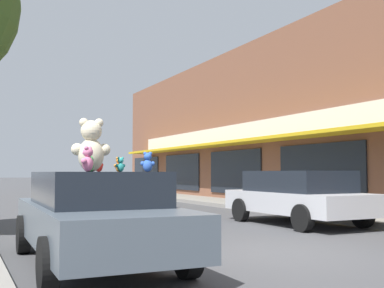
% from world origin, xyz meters
% --- Properties ---
extents(ground_plane, '(260.00, 260.00, 0.00)m').
position_xyz_m(ground_plane, '(0.00, 0.00, 0.00)').
color(ground_plane, '#424244').
extents(storefront_row, '(11.79, 34.85, 7.18)m').
position_xyz_m(storefront_row, '(11.83, 9.29, 3.58)').
color(storefront_row, brown).
rests_on(storefront_row, ground_plane).
extents(plush_art_car, '(2.05, 4.79, 1.38)m').
position_xyz_m(plush_art_car, '(-3.06, 0.28, 0.74)').
color(plush_art_car, '#4C5660').
rests_on(plush_art_car, ground_plane).
extents(teddy_bear_giant, '(0.64, 0.42, 0.85)m').
position_xyz_m(teddy_bear_giant, '(-3.05, 0.62, 1.79)').
color(teddy_bear_giant, beige).
rests_on(teddy_bear_giant, plush_art_car).
extents(teddy_bear_teal, '(0.19, 0.12, 0.25)m').
position_xyz_m(teddy_bear_teal, '(-2.50, 0.80, 1.50)').
color(teddy_bear_teal, teal).
rests_on(teddy_bear_teal, plush_art_car).
extents(teddy_bear_green, '(0.15, 0.18, 0.24)m').
position_xyz_m(teddy_bear_green, '(-3.14, 0.29, 1.50)').
color(teddy_bear_green, green).
rests_on(teddy_bear_green, plush_art_car).
extents(teddy_bear_blue, '(0.21, 0.15, 0.28)m').
position_xyz_m(teddy_bear_blue, '(-2.53, -0.54, 1.52)').
color(teddy_bear_blue, blue).
rests_on(teddy_bear_blue, plush_art_car).
extents(teddy_bear_orange, '(0.20, 0.14, 0.26)m').
position_xyz_m(teddy_bear_orange, '(-2.42, 1.15, 1.51)').
color(teddy_bear_orange, orange).
rests_on(teddy_bear_orange, plush_art_car).
extents(teddy_bear_red, '(0.22, 0.18, 0.30)m').
position_xyz_m(teddy_bear_red, '(-2.71, 1.40, 1.53)').
color(teddy_bear_red, red).
rests_on(teddy_bear_red, plush_art_car).
extents(teddy_bear_pink, '(0.25, 0.26, 0.37)m').
position_xyz_m(teddy_bear_pink, '(-3.25, -0.00, 1.56)').
color(teddy_bear_pink, pink).
rests_on(teddy_bear_pink, plush_art_car).
extents(parked_car_far_center, '(2.07, 4.37, 1.42)m').
position_xyz_m(parked_car_far_center, '(3.20, 3.38, 0.77)').
color(parked_car_far_center, '#B7B7BC').
rests_on(parked_car_far_center, ground_plane).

